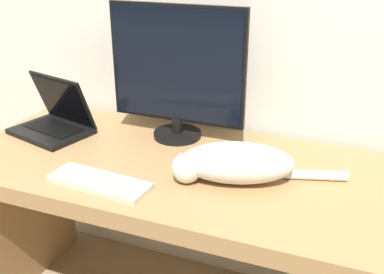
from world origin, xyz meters
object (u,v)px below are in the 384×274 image
(external_keyboard, at_px, (99,182))
(cat, at_px, (234,162))
(laptop, at_px, (55,121))
(monitor, at_px, (177,73))

(external_keyboard, xyz_separation_m, cat, (0.39, 0.18, 0.06))
(external_keyboard, height_order, cat, cat)
(laptop, xyz_separation_m, external_keyboard, (0.40, -0.31, -0.04))
(laptop, distance_m, cat, 0.80)
(monitor, height_order, laptop, monitor)
(monitor, xyz_separation_m, laptop, (-0.48, -0.14, -0.21))
(laptop, height_order, cat, laptop)
(monitor, distance_m, laptop, 0.54)
(laptop, bearing_deg, cat, 5.83)
(monitor, distance_m, external_keyboard, 0.52)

